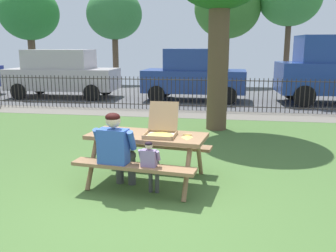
% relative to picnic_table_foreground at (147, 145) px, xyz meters
% --- Properties ---
extents(ground, '(28.00, 11.69, 0.02)m').
position_rel_picnic_table_foreground_xyz_m(ground, '(0.12, 0.80, -0.61)').
color(ground, '#486C33').
extents(cobblestone_walkway, '(28.00, 1.40, 0.01)m').
position_rel_picnic_table_foreground_xyz_m(cobblestone_walkway, '(0.12, 5.95, -0.60)').
color(cobblestone_walkway, slate).
extents(street_asphalt, '(28.00, 7.46, 0.01)m').
position_rel_picnic_table_foreground_xyz_m(street_asphalt, '(0.12, 10.38, -0.60)').
color(street_asphalt, '#515154').
extents(picnic_table_foreground, '(1.97, 1.69, 0.79)m').
position_rel_picnic_table_foreground_xyz_m(picnic_table_foreground, '(0.00, 0.00, 0.00)').
color(picnic_table_foreground, '#936B48').
rests_on(picnic_table_foreground, ground).
extents(pizza_box_open, '(0.47, 0.57, 0.48)m').
position_rel_picnic_table_foreground_xyz_m(pizza_box_open, '(0.23, -0.04, 0.26)').
color(pizza_box_open, tan).
rests_on(pizza_box_open, picnic_table_foreground).
extents(pizza_slice_on_table, '(0.16, 0.27, 0.02)m').
position_rel_picnic_table_foreground_xyz_m(pizza_slice_on_table, '(0.63, -0.08, 0.18)').
color(pizza_slice_on_table, '#F6D85B').
rests_on(pizza_slice_on_table, picnic_table_foreground).
extents(adult_at_table, '(0.63, 0.62, 1.19)m').
position_rel_picnic_table_foreground_xyz_m(adult_at_table, '(-0.35, -0.46, 0.06)').
color(adult_at_table, '#454545').
rests_on(adult_at_table, ground).
extents(child_at_table, '(0.32, 0.31, 0.82)m').
position_rel_picnic_table_foreground_xyz_m(child_at_table, '(0.17, -0.56, -0.10)').
color(child_at_table, '#454545').
rests_on(child_at_table, ground).
extents(iron_fence_streetside, '(23.08, 0.03, 1.09)m').
position_rel_picnic_table_foreground_xyz_m(iron_fence_streetside, '(0.12, 6.65, -0.04)').
color(iron_fence_streetside, '#2D2823').
rests_on(iron_fence_streetside, ground).
extents(parked_car_left, '(4.46, 2.03, 1.94)m').
position_rel_picnic_table_foreground_xyz_m(parked_car_left, '(-5.53, 8.94, 0.41)').
color(parked_car_left, '#BEB3B5').
rests_on(parked_car_left, ground).
extents(parked_car_center, '(3.92, 1.86, 1.98)m').
position_rel_picnic_table_foreground_xyz_m(parked_car_center, '(-0.11, 8.95, 0.41)').
color(parked_car_center, navy).
rests_on(parked_car_center, ground).
extents(far_tree_left, '(3.53, 3.53, 5.58)m').
position_rel_picnic_table_foreground_xyz_m(far_tree_left, '(-10.73, 16.01, 3.36)').
color(far_tree_left, brown).
rests_on(far_tree_left, ground).
extents(far_tree_midleft, '(3.19, 3.19, 5.30)m').
position_rel_picnic_table_foreground_xyz_m(far_tree_midleft, '(-5.44, 16.01, 3.24)').
color(far_tree_midleft, brown).
rests_on(far_tree_midleft, ground).
extents(far_tree_center, '(3.60, 3.60, 5.71)m').
position_rel_picnic_table_foreground_xyz_m(far_tree_center, '(0.99, 16.01, 3.47)').
color(far_tree_center, brown).
rests_on(far_tree_center, ground).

